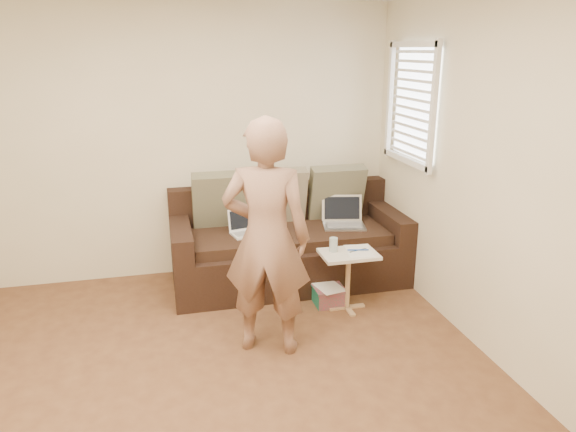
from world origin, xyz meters
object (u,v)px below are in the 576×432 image
object	(u,v)px
laptop_white	(249,234)
side_table	(348,281)
drinking_glass	(333,245)
striped_box	(328,295)
laptop_silver	(344,227)
sofa	(289,239)
person	(266,238)

from	to	relation	value
laptop_white	side_table	bearing A→B (deg)	-53.75
drinking_glass	striped_box	xyz separation A→B (m)	(-0.01, 0.06, -0.50)
striped_box	laptop_white	bearing A→B (deg)	138.88
laptop_silver	striped_box	size ratio (longest dim) A/B	1.48
sofa	striped_box	size ratio (longest dim) A/B	8.25
person	drinking_glass	world-z (taller)	person
laptop_white	person	distance (m)	1.16
striped_box	person	bearing A→B (deg)	-139.53
side_table	drinking_glass	size ratio (longest dim) A/B	4.34
laptop_silver	side_table	bearing A→B (deg)	-93.78
sofa	side_table	xyz separation A→B (m)	(0.35, -0.70, -0.16)
person	drinking_glass	distance (m)	0.90
person	side_table	xyz separation A→B (m)	(0.80, 0.45, -0.61)
person	striped_box	distance (m)	1.18
laptop_white	laptop_silver	bearing A→B (deg)	-12.34
side_table	drinking_glass	bearing A→B (deg)	152.43
sofa	drinking_glass	size ratio (longest dim) A/B	18.33
striped_box	drinking_glass	bearing A→B (deg)	-77.43
laptop_silver	side_table	distance (m)	0.73
laptop_silver	striped_box	distance (m)	0.76
laptop_white	sofa	bearing A→B (deg)	-6.24
drinking_glass	striped_box	size ratio (longest dim) A/B	0.45
laptop_silver	striped_box	xyz separation A→B (m)	(-0.32, -0.53, -0.44)
sofa	laptop_silver	size ratio (longest dim) A/B	5.58
laptop_silver	drinking_glass	bearing A→B (deg)	-105.02
laptop_white	striped_box	size ratio (longest dim) A/B	1.16
laptop_white	person	bearing A→B (deg)	-105.13
person	striped_box	xyz separation A→B (m)	(0.67, 0.57, -0.79)
laptop_silver	person	size ratio (longest dim) A/B	0.23
drinking_glass	person	bearing A→B (deg)	-143.25
sofa	laptop_white	bearing A→B (deg)	-173.94
striped_box	sofa	bearing A→B (deg)	110.81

